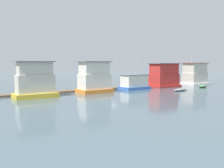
% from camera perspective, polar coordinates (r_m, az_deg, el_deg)
% --- Properties ---
extents(ground_plane, '(200.00, 200.00, 0.00)m').
position_cam_1_polar(ground_plane, '(44.55, -0.73, -1.70)').
color(ground_plane, '#475B66').
extents(dock_walkway, '(59.60, 2.08, 0.30)m').
position_cam_1_polar(dock_walkway, '(47.16, -2.84, -1.16)').
color(dock_walkway, brown).
rests_on(dock_walkway, ground_plane).
extents(houseboat_yellow, '(6.17, 3.24, 5.35)m').
position_cam_1_polar(houseboat_yellow, '(38.16, -17.16, 0.54)').
color(houseboat_yellow, gold).
rests_on(houseboat_yellow, ground_plane).
extents(houseboat_orange, '(5.62, 3.74, 5.37)m').
position_cam_1_polar(houseboat_orange, '(42.66, -4.06, 1.33)').
color(houseboat_orange, orange).
rests_on(houseboat_orange, ground_plane).
extents(houseboat_blue, '(5.57, 3.44, 6.21)m').
position_cam_1_polar(houseboat_blue, '(48.26, 5.13, 0.39)').
color(houseboat_blue, '#3866B7').
rests_on(houseboat_blue, ground_plane).
extents(houseboat_red, '(6.46, 4.08, 5.05)m').
position_cam_1_polar(houseboat_red, '(53.67, 11.80, 1.86)').
color(houseboat_red, red).
rests_on(houseboat_red, ground_plane).
extents(houseboat_white, '(5.81, 4.12, 7.47)m').
position_cam_1_polar(houseboat_white, '(60.72, 18.39, 2.07)').
color(houseboat_white, white).
rests_on(houseboat_white, ground_plane).
extents(dinghy_grey, '(4.29, 2.01, 0.42)m').
position_cam_1_polar(dinghy_grey, '(47.43, 15.39, -1.22)').
color(dinghy_grey, gray).
rests_on(dinghy_grey, ground_plane).
extents(dinghy_green, '(3.50, 2.24, 0.52)m').
position_cam_1_polar(dinghy_green, '(55.40, 20.04, -0.44)').
color(dinghy_green, '#47844C').
rests_on(dinghy_green, ground_plane).
extents(mooring_post_near_left, '(0.26, 0.26, 1.84)m').
position_cam_1_polar(mooring_post_near_left, '(40.83, -16.57, -1.20)').
color(mooring_post_near_left, '#846B4C').
rests_on(mooring_post_near_left, ground_plane).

